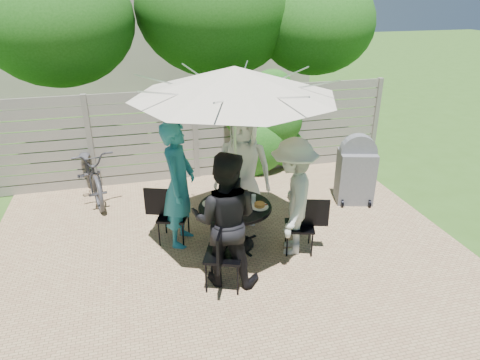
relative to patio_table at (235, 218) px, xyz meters
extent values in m
plane|color=#30541A|center=(-0.14, -0.29, -0.48)|extent=(60.00, 60.00, 0.00)
cube|color=tan|center=(-0.14, 0.21, -0.47)|extent=(7.00, 6.00, 0.02)
cube|color=gray|center=(-0.14, 2.71, 0.44)|extent=(8.00, 0.10, 1.85)
ellipsoid|color=#165313|center=(1.26, 2.56, 0.42)|extent=(1.20, 0.70, 1.80)
cube|color=#AA9D8E|center=(-0.14, 11.71, 2.02)|extent=(10.00, 6.00, 5.00)
ellipsoid|color=#1B4D12|center=(-2.64, 4.71, 2.49)|extent=(3.20, 3.20, 2.72)
ellipsoid|color=#1B4D12|center=(0.86, 5.21, 2.70)|extent=(3.80, 3.80, 3.23)
ellipsoid|color=#1B4D12|center=(3.06, 4.51, 2.35)|extent=(2.80, 2.80, 2.38)
cylinder|color=black|center=(0.00, 0.00, 0.20)|extent=(1.38, 1.38, 0.03)
cylinder|color=black|center=(0.00, 0.00, -0.14)|extent=(0.08, 0.08, 0.68)
cylinder|color=black|center=(0.00, 0.00, -0.46)|extent=(0.57, 0.57, 0.04)
cylinder|color=silver|center=(0.00, 0.00, 0.79)|extent=(0.05, 0.05, 2.56)
cone|color=beige|center=(0.00, 0.00, 2.02)|extent=(3.63, 3.63, 0.39)
cube|color=black|center=(0.37, 0.88, -0.02)|extent=(0.57, 0.57, 0.04)
cube|color=black|center=(0.44, 1.09, 0.22)|extent=(0.18, 0.44, 0.46)
imported|color=white|center=(0.32, 0.77, 0.46)|extent=(1.08, 0.91, 1.89)
cube|color=black|center=(-0.88, 0.37, -0.05)|extent=(0.55, 0.55, 0.03)
cube|color=black|center=(-1.08, 0.44, 0.19)|extent=(0.41, 0.18, 0.44)
imported|color=teal|center=(-0.77, 0.32, 0.48)|extent=(0.70, 0.83, 1.93)
cube|color=black|center=(-0.37, -0.88, 0.00)|extent=(0.61, 0.61, 0.04)
cube|color=black|center=(-0.45, -1.10, 0.25)|extent=(0.20, 0.45, 0.48)
imported|color=black|center=(-0.32, -0.77, 0.43)|extent=(1.09, 0.98, 1.84)
cube|color=black|center=(0.88, -0.37, -0.06)|extent=(0.52, 0.52, 0.03)
cube|color=black|center=(1.07, -0.43, 0.16)|extent=(0.40, 0.15, 0.42)
imported|color=silver|center=(0.77, -0.32, 0.40)|extent=(1.04, 1.30, 1.76)
cylinder|color=white|center=(0.14, 0.33, 0.22)|extent=(0.26, 0.26, 0.01)
cylinder|color=#BD7B37|center=(0.14, 0.33, 0.25)|extent=(0.15, 0.15, 0.05)
cylinder|color=white|center=(-0.33, 0.14, 0.22)|extent=(0.26, 0.26, 0.01)
cylinder|color=#BD7B37|center=(-0.33, 0.14, 0.25)|extent=(0.15, 0.15, 0.05)
cylinder|color=white|center=(-0.14, -0.33, 0.22)|extent=(0.26, 0.26, 0.01)
cylinder|color=#BD7B37|center=(-0.14, -0.33, 0.25)|extent=(0.15, 0.15, 0.05)
cylinder|color=white|center=(0.33, -0.14, 0.22)|extent=(0.26, 0.26, 0.01)
cylinder|color=#BD7B37|center=(0.33, -0.14, 0.25)|extent=(0.15, 0.15, 0.05)
cylinder|color=silver|center=(0.00, 0.28, 0.28)|extent=(0.07, 0.07, 0.14)
cylinder|color=silver|center=(-0.28, 0.00, 0.28)|extent=(0.07, 0.07, 0.14)
cylinder|color=silver|center=(0.00, -0.28, 0.28)|extent=(0.07, 0.07, 0.14)
cylinder|color=silver|center=(0.28, 0.00, 0.28)|extent=(0.07, 0.07, 0.14)
cylinder|color=#59280C|center=(-0.04, 0.07, 0.29)|extent=(0.09, 0.09, 0.16)
cylinder|color=#C6B293|center=(0.18, 0.16, 0.27)|extent=(0.08, 0.08, 0.12)
imported|color=#333338|center=(-2.17, 2.31, 0.03)|extent=(1.12, 2.06, 1.03)
cube|color=slate|center=(2.45, 0.90, 0.00)|extent=(0.74, 0.64, 0.97)
cylinder|color=slate|center=(2.45, 0.90, 0.49)|extent=(0.67, 0.36, 0.64)
camera|label=1|loc=(-1.32, -5.38, 3.13)|focal=32.00mm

